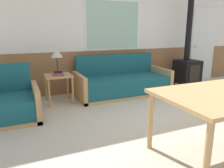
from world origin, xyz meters
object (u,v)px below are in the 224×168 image
(table_lamp, at_px, (57,55))
(armchair, at_px, (12,104))
(wood_stove, at_px, (187,64))
(couch, at_px, (122,83))
(side_table, at_px, (59,80))

(table_lamp, bearing_deg, armchair, -143.72)
(armchair, xyz_separation_m, wood_stove, (4.01, 0.54, 0.32))
(couch, xyz_separation_m, armchair, (-2.23, -0.56, -0.00))
(side_table, relative_size, table_lamp, 1.16)
(couch, height_order, side_table, couch)
(armchair, relative_size, wood_stove, 0.37)
(table_lamp, bearing_deg, couch, -2.62)
(couch, relative_size, side_table, 3.67)
(side_table, bearing_deg, wood_stove, -0.01)
(table_lamp, bearing_deg, wood_stove, -1.59)
(armchair, relative_size, table_lamp, 1.77)
(armchair, height_order, wood_stove, wood_stove)
(couch, relative_size, wood_stove, 0.88)
(wood_stove, bearing_deg, couch, 179.21)
(armchair, distance_m, wood_stove, 4.05)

